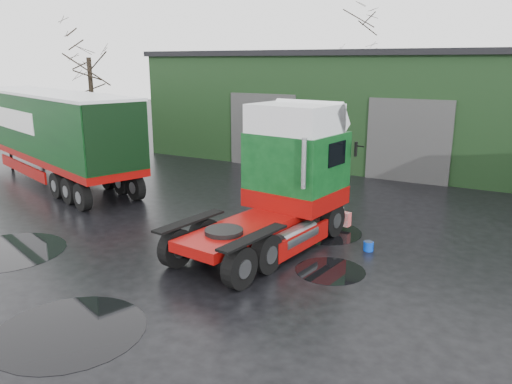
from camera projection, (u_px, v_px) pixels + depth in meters
ground at (210, 277)px, 13.64m from camera, size 100.00×100.00×0.00m
warehouse at (434, 107)px, 28.75m from camera, size 32.40×12.40×6.30m
hero_tractor at (261, 181)px, 15.04m from camera, size 3.94×7.50×4.45m
trailer_left at (52, 136)px, 24.20m from camera, size 14.23×7.24×4.37m
wash_bucket at (368, 246)px, 15.51m from camera, size 0.36×0.36×0.29m
tree_left at (91, 86)px, 30.74m from camera, size 4.40×4.40×8.50m
tree_back_a at (357, 74)px, 40.57m from camera, size 4.40×4.40×9.50m
puddle_0 at (70, 331)px, 10.90m from camera, size 3.30×3.30×0.01m
puddle_1 at (322, 232)px, 17.22m from camera, size 2.70×2.70×0.01m
puddle_2 at (7, 252)px, 15.45m from camera, size 3.50×3.50×0.01m
puddle_4 at (330, 271)px, 14.05m from camera, size 1.98×1.98×0.01m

